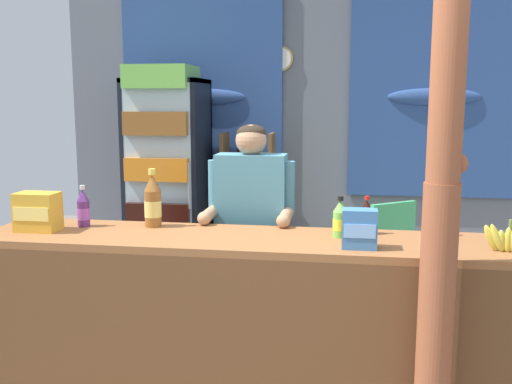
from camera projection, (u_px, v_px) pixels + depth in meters
name	position (u px, v px, depth m)	size (l,w,h in m)	color
ground_plane	(281.00, 341.00, 3.97)	(7.74, 7.74, 0.00)	slate
back_wall_curtained	(305.00, 120.00, 5.53)	(4.63, 0.22, 2.79)	slate
stall_counter	(247.00, 308.00, 3.00)	(2.93, 0.58, 0.92)	#935B33
timber_post	(442.00, 195.00, 2.48)	(0.18, 0.16, 2.58)	#995133
drink_fridge	(167.00, 165.00, 5.23)	(0.68, 0.68, 1.94)	black
bottle_shelf_rack	(248.00, 202.00, 5.37)	(0.48, 0.28, 1.34)	brown
plastic_lawn_chair	(381.00, 246.00, 4.60)	(0.62, 0.62, 0.86)	#4CC675
shopkeeper	(251.00, 214.00, 3.57)	(0.54, 0.42, 1.49)	#28282D
soda_bottle_iced_tea	(153.00, 202.00, 3.29)	(0.10, 0.10, 0.33)	brown
soda_bottle_grape_soda	(83.00, 209.00, 3.30)	(0.07, 0.07, 0.24)	#56286B
soda_bottle_lime_soda	(340.00, 220.00, 3.05)	(0.08, 0.08, 0.22)	#75C64C
soda_bottle_orange_soda	(432.00, 217.00, 3.07)	(0.06, 0.06, 0.24)	orange
soda_bottle_cola	(366.00, 218.00, 3.12)	(0.06, 0.06, 0.21)	black
snack_box_choco_powder	(38.00, 212.00, 3.19)	(0.23, 0.15, 0.21)	gold
snack_box_biscuit	(360.00, 229.00, 2.82)	(0.17, 0.11, 0.19)	#3D75B7
banana_bunch	(510.00, 240.00, 2.75)	(0.27, 0.06, 0.16)	#DBCC42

